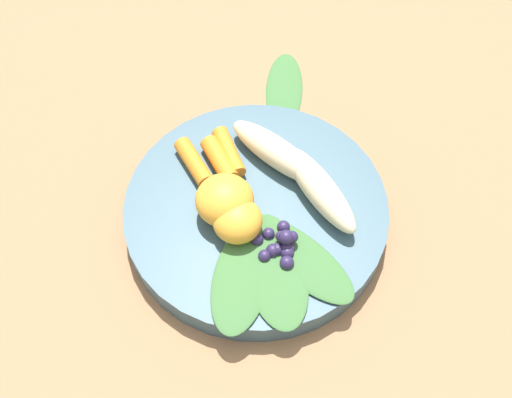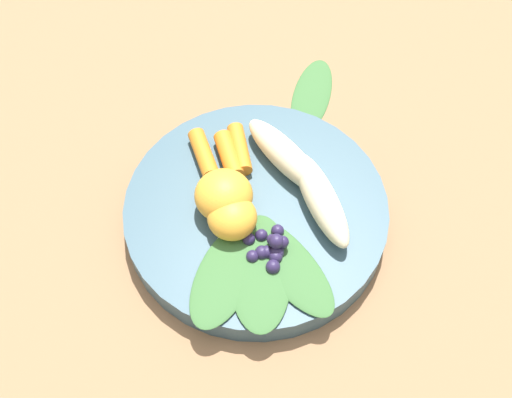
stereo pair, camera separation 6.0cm
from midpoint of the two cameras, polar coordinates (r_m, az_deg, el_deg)
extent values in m
plane|color=#99704C|center=(0.63, 2.71, -2.07)|extent=(2.40, 2.40, 0.00)
cylinder|color=#385666|center=(0.62, 2.76, -1.42)|extent=(0.26, 0.26, 0.03)
ellipsoid|color=beige|center=(0.62, 5.45, 3.70)|extent=(0.05, 0.12, 0.03)
ellipsoid|color=beige|center=(0.60, 8.73, -0.19)|extent=(0.08, 0.11, 0.03)
ellipsoid|color=#F4A833|center=(0.58, 1.12, -2.15)|extent=(0.05, 0.05, 0.03)
ellipsoid|color=#F4A833|center=(0.59, -0.04, 0.12)|extent=(0.05, 0.05, 0.04)
cylinder|color=orange|center=(0.63, 1.20, 4.34)|extent=(0.05, 0.05, 0.02)
cylinder|color=orange|center=(0.63, 0.24, 3.78)|extent=(0.04, 0.05, 0.02)
cylinder|color=orange|center=(0.63, -2.07, 3.89)|extent=(0.04, 0.06, 0.02)
sphere|color=#2D234C|center=(0.57, 2.68, -5.44)|extent=(0.01, 0.01, 0.01)
sphere|color=#2D234C|center=(0.57, 3.96, -5.03)|extent=(0.01, 0.01, 0.01)
sphere|color=#2D234C|center=(0.57, 4.88, -5.06)|extent=(0.01, 0.01, 0.01)
sphere|color=#2D234C|center=(0.59, 4.88, -3.11)|extent=(0.01, 0.01, 0.01)
sphere|color=#2D234C|center=(0.57, 4.79, -5.47)|extent=(0.01, 0.01, 0.01)
sphere|color=#2D234C|center=(0.57, 4.87, -4.06)|extent=(0.01, 0.01, 0.01)
sphere|color=#2D234C|center=(0.58, 3.43, -3.52)|extent=(0.01, 0.01, 0.01)
sphere|color=#2D234C|center=(0.58, 5.13, -4.22)|extent=(0.01, 0.01, 0.01)
sphere|color=#2D234C|center=(0.57, 4.57, -6.36)|extent=(0.01, 0.01, 0.01)
sphere|color=#2D234C|center=(0.57, 3.52, -5.08)|extent=(0.01, 0.01, 0.01)
sphere|color=#2D234C|center=(0.58, 2.30, -3.87)|extent=(0.01, 0.01, 0.01)
sphere|color=#2D234C|center=(0.57, 4.44, -3.90)|extent=(0.01, 0.01, 0.01)
sphere|color=#2D234C|center=(0.57, 5.42, -4.12)|extent=(0.01, 0.01, 0.01)
cylinder|color=white|center=(0.58, 1.35, -4.34)|extent=(0.04, 0.04, 0.00)
ellipsoid|color=#3D7038|center=(0.57, 0.30, -7.00)|extent=(0.12, 0.09, 0.01)
ellipsoid|color=#3D7038|center=(0.57, 3.41, -6.81)|extent=(0.13, 0.12, 0.01)
ellipsoid|color=#3D7038|center=(0.57, 5.90, -6.20)|extent=(0.07, 0.13, 0.01)
ellipsoid|color=#3D7038|center=(0.73, 7.43, 9.22)|extent=(0.12, 0.09, 0.01)
camera|label=1|loc=(0.03, -87.13, 4.38)|focal=44.32mm
camera|label=2|loc=(0.03, 92.87, -4.38)|focal=44.32mm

